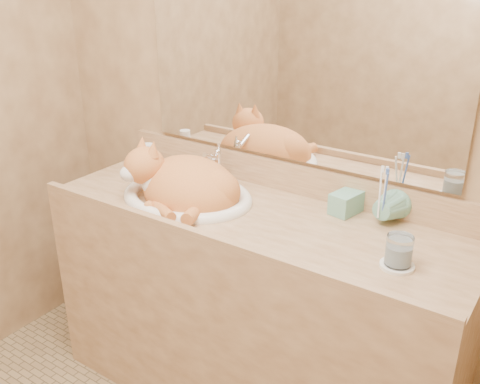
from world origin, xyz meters
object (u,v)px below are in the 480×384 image
Objects in this scene: sink_basin at (186,179)px; toothbrush_cup at (381,213)px; water_glass at (399,251)px; cat at (182,182)px; vanity_counter at (251,311)px; soap_dispenser at (337,195)px.

sink_basin reaches higher than toothbrush_cup.
water_glass is (0.14, -0.23, 0.00)m from toothbrush_cup.
cat is 4.69× the size of water_glass.
vanity_counter is 3.06× the size of sink_basin.
soap_dispenser reaches higher than toothbrush_cup.
vanity_counter is 0.66m from toothbrush_cup.
cat is (-0.00, -0.02, -0.01)m from sink_basin.
toothbrush_cup is 0.27m from water_glass.
soap_dispenser is (0.55, 0.16, 0.01)m from sink_basin.
water_glass reaches higher than vanity_counter.
vanity_counter is 3.65× the size of cat.
cat is 0.58m from soap_dispenser.
soap_dispenser reaches higher than sink_basin.
soap_dispenser is 1.90× the size of water_glass.
sink_basin is 0.02m from cat.
toothbrush_cup reaches higher than water_glass.
soap_dispenser is 0.16m from toothbrush_cup.
water_glass is (0.85, -0.03, -0.02)m from cat.
vanity_counter is 0.60m from soap_dispenser.
toothbrush_cup is (0.16, 0.02, -0.03)m from soap_dispenser.
cat is at bearing 178.23° from water_glass.
water_glass is at bearing -23.62° from soap_dispenser.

